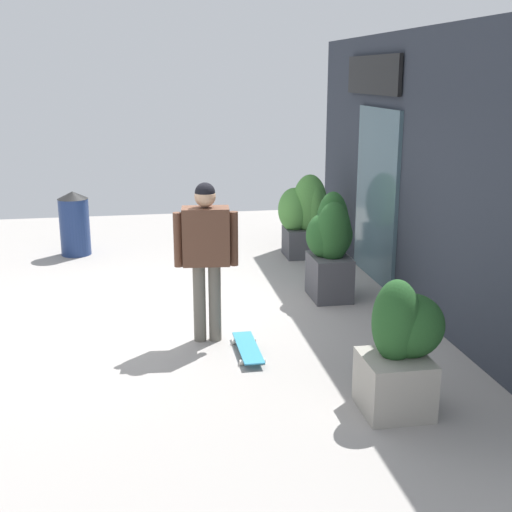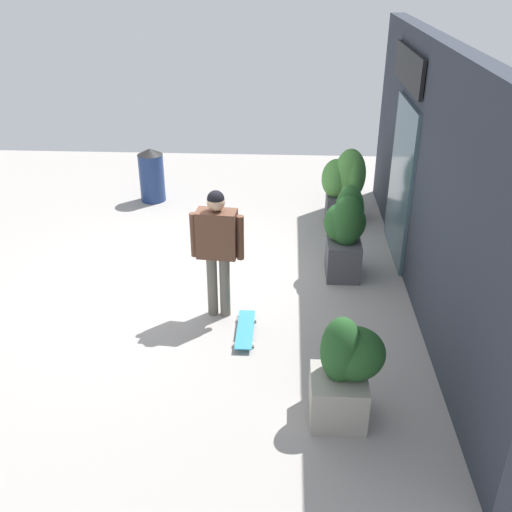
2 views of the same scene
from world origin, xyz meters
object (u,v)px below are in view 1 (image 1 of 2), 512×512
object	(u,v)px
planter_box_right	(305,213)
planter_box_mid	(401,345)
skateboard	(248,348)
planter_box_left	(331,244)
skateboarder	(206,245)
trash_bin	(74,223)

from	to	relation	value
planter_box_right	planter_box_mid	bearing A→B (deg)	-4.61
skateboard	planter_box_right	xyz separation A→B (m)	(-3.55, 1.45, 0.62)
planter_box_left	planter_box_mid	world-z (taller)	planter_box_left
skateboard	planter_box_mid	world-z (taller)	planter_box_mid
skateboarder	skateboard	size ratio (longest dim) A/B	2.04
planter_box_left	planter_box_right	distance (m)	1.97
skateboard	planter_box_mid	bearing A→B (deg)	38.09
skateboarder	planter_box_right	bearing A→B (deg)	155.03
planter_box_right	planter_box_mid	world-z (taller)	planter_box_right
planter_box_right	planter_box_mid	size ratio (longest dim) A/B	1.12
planter_box_left	trash_bin	size ratio (longest dim) A/B	1.34
skateboard	planter_box_right	size ratio (longest dim) A/B	0.65
planter_box_left	planter_box_mid	distance (m)	2.93
skateboard	planter_box_right	world-z (taller)	planter_box_right
skateboarder	skateboard	distance (m)	1.12
planter_box_left	trash_bin	xyz separation A→B (m)	(-2.68, -3.32, -0.19)
skateboard	planter_box_left	distance (m)	2.14
skateboarder	planter_box_right	xyz separation A→B (m)	(-3.12, 1.82, -0.35)
planter_box_left	trash_bin	bearing A→B (deg)	-128.86
skateboarder	planter_box_mid	xyz separation A→B (m)	(1.77, 1.42, -0.47)
planter_box_left	planter_box_mid	bearing A→B (deg)	-4.64
planter_box_mid	trash_bin	distance (m)	6.39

